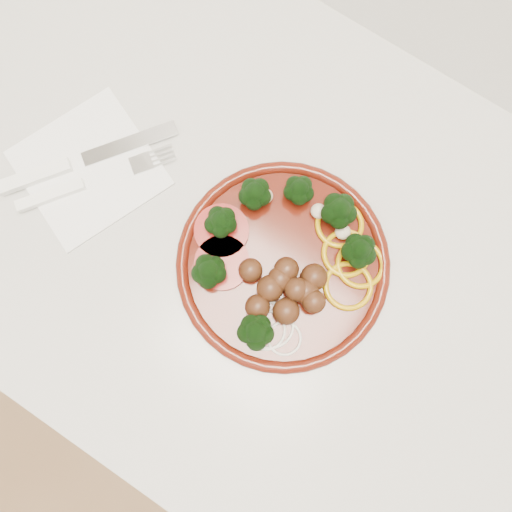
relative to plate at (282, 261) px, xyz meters
The scene contains 5 objects.
counter 0.47m from the plate, behind, with size 2.40×0.60×0.90m.
plate is the anchor object (origin of this frame).
napkin 0.26m from the plate, behind, with size 0.15×0.15×0.00m, color white.
knife 0.28m from the plate, behind, with size 0.14×0.19×0.01m.
fork 0.26m from the plate, 165.93° to the right, with size 0.13×0.17×0.01m.
Camera 1 is at (0.10, 1.60, 1.47)m, focal length 35.00 mm.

